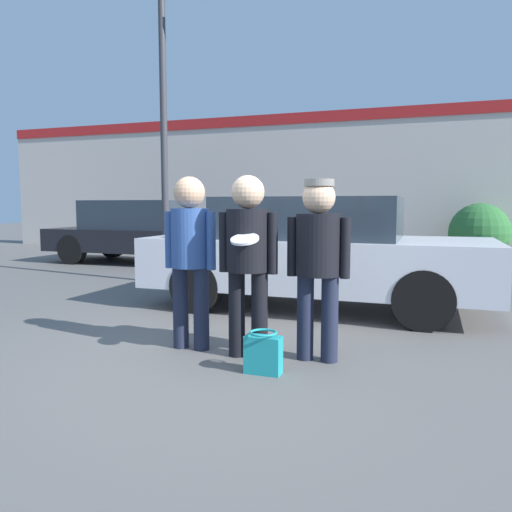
% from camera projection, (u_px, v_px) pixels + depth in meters
% --- Properties ---
extents(ground_plane, '(56.00, 56.00, 0.00)m').
position_uv_depth(ground_plane, '(226.00, 359.00, 4.49)').
color(ground_plane, '#5B5956').
extents(storefront_building, '(24.00, 0.22, 3.96)m').
position_uv_depth(storefront_building, '(367.00, 182.00, 13.64)').
color(storefront_building, beige).
rests_on(storefront_building, ground).
extents(person_left, '(0.53, 0.36, 1.65)m').
position_uv_depth(person_left, '(190.00, 248.00, 4.73)').
color(person_left, '#1E2338').
rests_on(person_left, ground).
extents(person_middle_with_frisbee, '(0.56, 0.58, 1.64)m').
position_uv_depth(person_middle_with_frisbee, '(248.00, 250.00, 4.45)').
color(person_middle_with_frisbee, black).
rests_on(person_middle_with_frisbee, ground).
extents(person_right, '(0.56, 0.39, 1.60)m').
position_uv_depth(person_right, '(318.00, 253.00, 4.36)').
color(person_right, '#1E2338').
rests_on(person_right, ground).
extents(parked_car_near, '(4.47, 1.82, 1.48)m').
position_uv_depth(parked_car_near, '(315.00, 252.00, 6.66)').
color(parked_car_near, silver).
rests_on(parked_car_near, ground).
extents(parked_car_far, '(4.36, 1.78, 1.49)m').
position_uv_depth(parked_car_far, '(139.00, 232.00, 11.89)').
color(parked_car_far, black).
rests_on(parked_car_far, ground).
extents(street_lamp, '(1.17, 0.35, 5.16)m').
position_uv_depth(street_lamp, '(174.00, 98.00, 8.48)').
color(street_lamp, '#38383D').
rests_on(street_lamp, ground).
extents(shrub, '(1.42, 1.42, 1.42)m').
position_uv_depth(shrub, '(479.00, 233.00, 12.01)').
color(shrub, '#2D6B33').
rests_on(shrub, ground).
extents(handbag, '(0.30, 0.23, 0.35)m').
position_uv_depth(handbag, '(263.00, 353.00, 4.09)').
color(handbag, teal).
rests_on(handbag, ground).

